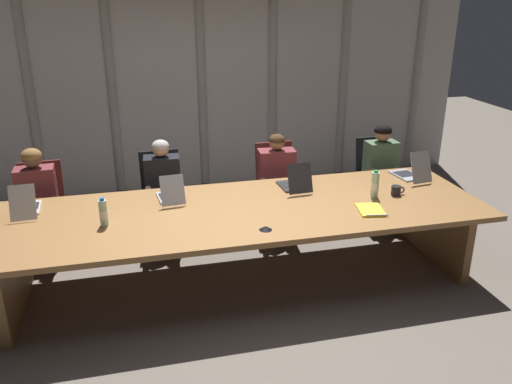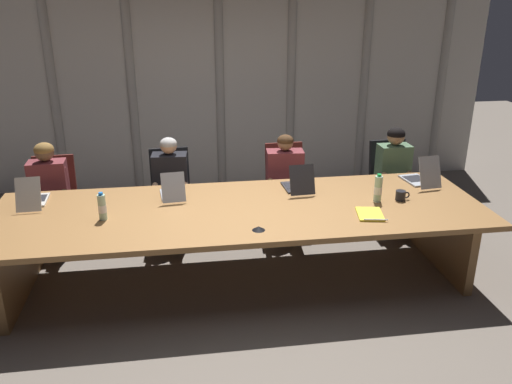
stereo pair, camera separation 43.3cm
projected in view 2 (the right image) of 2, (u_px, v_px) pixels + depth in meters
ground_plane at (241, 279)px, 5.07m from camera, size 15.25×15.25×0.00m
conference_table at (241, 221)px, 4.85m from camera, size 4.51×1.44×0.74m
curtain_backdrop at (216, 90)px, 7.15m from camera, size 7.63×0.17×2.66m
laptop_left_end at (33, 198)px, 4.87m from camera, size 0.24×0.48×0.30m
laptop_left_mid at (173, 192)px, 5.04m from camera, size 0.25×0.41×0.29m
laptop_center at (298, 185)px, 5.22m from camera, size 0.27×0.43×0.30m
laptop_right_mid at (420, 178)px, 5.40m from camera, size 0.28×0.48×0.33m
office_chair_left_end at (57, 212)px, 5.70m from camera, size 0.60×0.60×0.94m
office_chair_left_mid at (172, 205)px, 5.87m from camera, size 0.60×0.60×0.97m
office_chair_center at (286, 198)px, 6.04m from camera, size 0.60×0.60×0.98m
office_chair_right_mid at (390, 193)px, 6.22m from camera, size 0.60×0.60×0.96m
person_left_end at (48, 191)px, 5.44m from camera, size 0.40×0.56×1.15m
person_left_mid at (170, 186)px, 5.61m from camera, size 0.41×0.56×1.16m
person_center at (286, 180)px, 5.79m from camera, size 0.44×0.57×1.14m
person_right_mid at (396, 173)px, 5.95m from camera, size 0.37×0.55×1.17m
water_bottle_primary at (102, 207)px, 4.53m from camera, size 0.07×0.07×0.25m
water_bottle_secondary at (378, 189)px, 4.92m from camera, size 0.07×0.07×0.27m
coffee_mug_near at (401, 195)px, 4.98m from camera, size 0.14×0.09×0.09m
conference_mic_left_side at (259, 228)px, 4.36m from camera, size 0.11×0.11×0.03m
spiral_notepad at (370, 214)px, 4.66m from camera, size 0.27×0.34×0.03m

